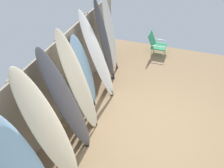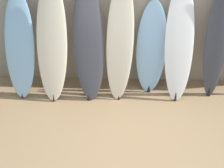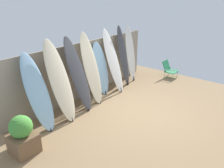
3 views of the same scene
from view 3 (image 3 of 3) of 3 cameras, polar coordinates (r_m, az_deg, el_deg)
The scene contains 12 objects.
ground at distance 6.46m, azimuth 6.44°, elevation -7.19°, with size 7.68×7.68×0.00m, color #8E704C.
fence_back at distance 7.26m, azimuth -6.69°, elevation 3.98°, with size 6.08×0.11×1.80m.
surfboard_skyblue_0 at distance 5.60m, azimuth -18.81°, elevation -2.24°, with size 0.59×0.82×1.92m.
surfboard_cream_1 at distance 5.86m, azimuth -13.48°, elevation 0.64°, with size 0.58×0.88×2.15m.
surfboard_charcoal_2 at distance 6.29m, azimuth -8.85°, elevation 2.44°, with size 0.67×0.89×2.13m.
surfboard_cream_3 at distance 6.69m, azimuth -5.42°, elevation 3.95°, with size 0.58×0.81×2.16m.
surfboard_skyblue_4 at distance 7.28m, azimuth -2.97°, elevation 3.89°, with size 0.61×0.51×1.76m.
surfboard_white_5 at distance 7.49m, azimuth 0.29°, elevation 5.95°, with size 0.55×0.84×2.13m.
surfboard_charcoal_6 at distance 8.08m, azimuth 2.97°, elevation 7.27°, with size 0.44×0.56×2.17m.
surfboard_white_7 at distance 8.52m, azimuth 4.86°, elevation 7.83°, with size 0.49×0.50×2.12m.
beach_chair at distance 9.33m, azimuth 14.68°, elevation 3.85°, with size 0.50×0.56×0.64m.
planter_box at distance 5.07m, azimuth -22.36°, elevation -12.37°, with size 0.52×0.53×0.89m.
Camera 3 is at (-4.80, -2.94, 3.17)m, focal length 35.00 mm.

